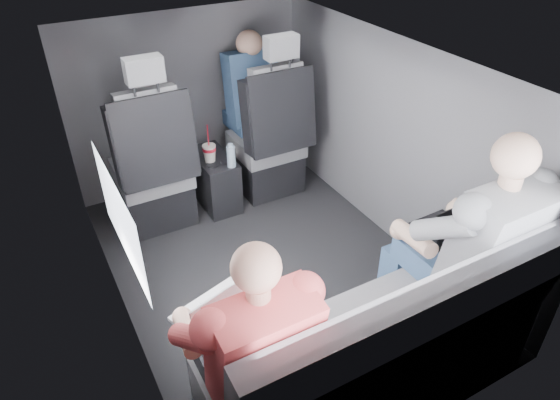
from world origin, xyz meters
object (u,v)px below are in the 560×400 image
soda_cup (209,153)px  laptop_white (225,313)px  passenger_rear_left (247,347)px  center_console (215,180)px  laptop_black (444,227)px  passenger_rear_right (468,246)px  passenger_front_right (251,91)px  water_bottle (231,156)px  front_seat_left (154,174)px  front_seat_right (270,145)px  rear_bench (379,355)px

soda_cup → laptop_white: laptop_white is taller
passenger_rear_left → center_console: bearing=71.8°
laptop_black → passenger_rear_right: (-0.04, -0.19, 0.03)m
passenger_front_right → passenger_rear_left: bearing=-116.7°
passenger_front_right → center_console: bearing=-153.2°
water_bottle → passenger_front_right: (0.37, 0.41, 0.27)m
water_bottle → laptop_white: size_ratio=0.42×
front_seat_left → passenger_rear_left: front_seat_left is taller
center_console → passenger_rear_right: 1.98m
laptop_black → passenger_front_right: size_ratio=0.39×
front_seat_right → passenger_front_right: (-0.02, 0.26, 0.35)m
rear_bench → laptop_white: size_ratio=3.81×
water_bottle → laptop_white: 1.63m
laptop_black → passenger_rear_right: bearing=-102.2°
front_seat_left → passenger_front_right: bearing=16.3°
water_bottle → center_console: bearing=108.1°
front_seat_right → passenger_rear_right: 1.83m
center_console → passenger_rear_left: size_ratio=0.40×
soda_cup → water_bottle: 0.17m
soda_cup → water_bottle: bearing=-49.8°
water_bottle → passenger_rear_left: (-0.67, -1.65, 0.13)m
front_seat_right → center_console: bearing=174.9°
passenger_front_right → rear_bench: bearing=-101.3°
front_seat_right → passenger_rear_left: 2.10m
rear_bench → passenger_rear_right: bearing=9.5°
laptop_white → passenger_rear_right: (1.18, -0.18, 0.02)m
laptop_white → laptop_black: size_ratio=1.42×
soda_cup → center_console: bearing=56.1°
water_bottle → passenger_rear_left: bearing=-112.1°
rear_bench → water_bottle: rear_bench is taller
center_console → passenger_front_right: passenger_front_right is taller
laptop_white → front_seat_left: bearing=84.1°
water_bottle → passenger_rear_left: size_ratio=0.15×
laptop_black → front_seat_left: bearing=123.1°
rear_bench → passenger_rear_left: size_ratio=1.35×
front_seat_left → water_bottle: bearing=-16.9°
soda_cup → passenger_front_right: (0.48, 0.28, 0.27)m
front_seat_right → passenger_rear_left: front_seat_right is taller
water_bottle → passenger_rear_right: size_ratio=0.14×
laptop_black → water_bottle: bearing=110.3°
front_seat_left → center_console: 0.49m
laptop_white → laptop_black: (1.22, 0.01, -0.01)m
rear_bench → front_seat_left: bearing=103.3°
front_seat_left → soda_cup: front_seat_left is taller
center_console → passenger_rear_left: 1.99m
rear_bench → passenger_rear_right: passenger_rear_right is taller
laptop_black → passenger_rear_right: 0.20m
laptop_white → passenger_rear_left: 0.19m
passenger_rear_left → passenger_front_right: passenger_front_right is taller
soda_cup → laptop_black: 1.72m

